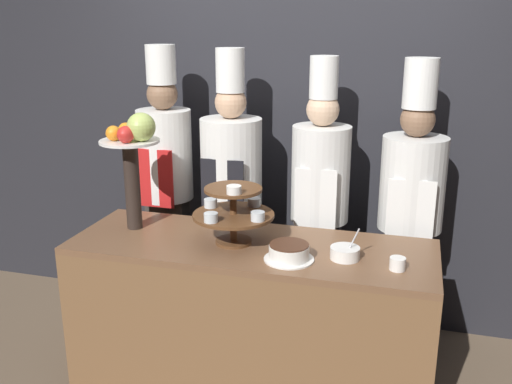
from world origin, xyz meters
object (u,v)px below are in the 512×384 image
at_px(chef_left, 166,176).
at_px(chef_center_left, 232,187).
at_px(serving_bowl_near, 345,253).
at_px(cup_white, 398,264).
at_px(cake_round, 289,252).
at_px(chef_right, 411,204).
at_px(chef_center_right, 320,195).
at_px(fruit_pedestal, 133,149).
at_px(tiered_stand, 233,210).

xyz_separation_m(chef_left, chef_center_left, (0.44, -0.00, -0.04)).
bearing_deg(serving_bowl_near, cup_white, -14.01).
distance_m(cake_round, cup_white, 0.51).
distance_m(chef_left, chef_right, 1.52).
height_order(cake_round, chef_right, chef_right).
relative_size(cake_round, chef_left, 0.13).
bearing_deg(chef_left, chef_center_left, -0.01).
height_order(chef_left, chef_center_left, chef_left).
height_order(chef_left, chef_center_right, chef_left).
height_order(fruit_pedestal, chef_center_right, chef_center_right).
xyz_separation_m(serving_bowl_near, chef_center_left, (-0.79, 0.66, 0.08)).
xyz_separation_m(cake_round, serving_bowl_near, (0.26, 0.09, -0.01)).
height_order(tiered_stand, chef_center_right, chef_center_right).
distance_m(cake_round, chef_center_right, 0.75).
distance_m(serving_bowl_near, chef_center_left, 1.03).
distance_m(cake_round, serving_bowl_near, 0.27).
distance_m(tiered_stand, serving_bowl_near, 0.60).
bearing_deg(chef_right, tiered_stand, -144.82).
relative_size(cake_round, cup_white, 3.27).
bearing_deg(serving_bowl_near, fruit_pedestal, 174.37).
bearing_deg(chef_center_right, cup_white, -56.05).
bearing_deg(chef_center_right, serving_bowl_near, -70.29).
relative_size(fruit_pedestal, chef_left, 0.35).
xyz_separation_m(chef_left, chef_right, (1.52, 0.00, -0.06)).
xyz_separation_m(fruit_pedestal, chef_left, (-0.07, 0.54, -0.30)).
xyz_separation_m(tiered_stand, serving_bowl_near, (0.58, -0.05, -0.15)).
distance_m(tiered_stand, cup_white, 0.85).
xyz_separation_m(tiered_stand, fruit_pedestal, (-0.58, 0.07, 0.27)).
height_order(cake_round, chef_center_right, chef_center_right).
xyz_separation_m(tiered_stand, chef_center_right, (0.34, 0.61, -0.07)).
relative_size(serving_bowl_near, chef_center_right, 0.09).
xyz_separation_m(cake_round, chef_center_left, (-0.53, 0.75, 0.08)).
bearing_deg(chef_left, serving_bowl_near, -28.17).
bearing_deg(serving_bowl_near, chef_left, 151.83).
relative_size(cake_round, serving_bowl_near, 1.50).
bearing_deg(fruit_pedestal, cup_white, -7.14).
bearing_deg(chef_center_left, chef_center_right, -0.00).
xyz_separation_m(fruit_pedestal, chef_center_right, (0.92, 0.54, -0.34)).
distance_m(cup_white, chef_right, 0.72).
relative_size(fruit_pedestal, chef_center_left, 0.36).
bearing_deg(chef_center_left, cup_white, -34.77).
relative_size(tiered_stand, cup_white, 5.65).
xyz_separation_m(tiered_stand, cup_white, (0.83, -0.11, -0.15)).
bearing_deg(cake_round, chef_left, 142.49).
bearing_deg(chef_center_left, serving_bowl_near, -39.85).
distance_m(tiered_stand, fruit_pedestal, 0.64).
relative_size(cup_white, chef_left, 0.04).
height_order(tiered_stand, chef_left, chef_left).
xyz_separation_m(chef_center_right, chef_right, (0.52, 0.00, -0.01)).
bearing_deg(fruit_pedestal, chef_center_right, 30.62).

